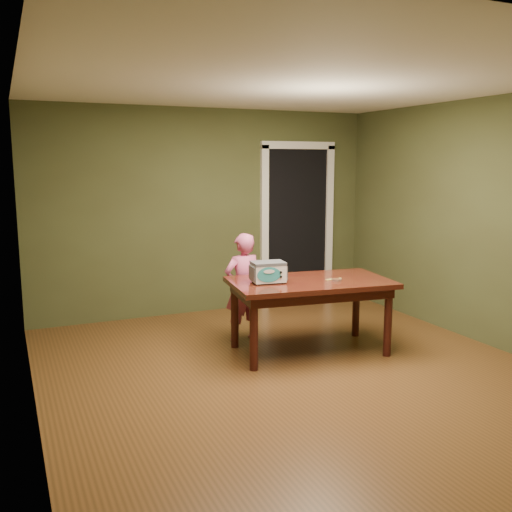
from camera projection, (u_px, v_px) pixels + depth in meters
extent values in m
plane|color=brown|center=(298.00, 374.00, 5.25)|extent=(5.00, 5.00, 0.00)
cube|color=#434C28|center=(207.00, 212.00, 7.29)|extent=(4.50, 0.02, 2.60)
cube|color=#434C28|center=(27.00, 250.00, 4.14)|extent=(0.02, 5.00, 2.60)
cube|color=#434C28|center=(490.00, 223.00, 5.94)|extent=(0.02, 5.00, 2.60)
cube|color=white|center=(302.00, 82.00, 4.83)|extent=(4.50, 5.00, 0.02)
cube|color=black|center=(287.00, 224.00, 8.13)|extent=(0.90, 0.60, 2.10)
cube|color=black|center=(297.00, 227.00, 7.84)|extent=(0.90, 0.02, 2.10)
cube|color=white|center=(264.00, 228.00, 7.63)|extent=(0.10, 0.06, 2.20)
cube|color=white|center=(329.00, 225.00, 8.03)|extent=(0.10, 0.06, 2.20)
cube|color=white|center=(298.00, 145.00, 7.65)|extent=(1.10, 0.06, 0.10)
cube|color=#39110C|center=(310.00, 283.00, 5.76)|extent=(1.70, 1.09, 0.05)
cube|color=black|center=(310.00, 290.00, 5.77)|extent=(1.57, 0.96, 0.10)
cylinder|color=black|center=(254.00, 334.00, 5.29)|extent=(0.08, 0.08, 0.70)
cylinder|color=black|center=(235.00, 315.00, 5.95)|extent=(0.08, 0.08, 0.70)
cylinder|color=black|center=(388.00, 322.00, 5.69)|extent=(0.08, 0.08, 0.70)
cylinder|color=black|center=(356.00, 305.00, 6.35)|extent=(0.08, 0.08, 0.70)
cylinder|color=#4C4F54|center=(258.00, 284.00, 5.52)|extent=(0.02, 0.02, 0.01)
cylinder|color=#4C4F54|center=(253.00, 281.00, 5.68)|extent=(0.02, 0.02, 0.01)
cylinder|color=#4C4F54|center=(283.00, 283.00, 5.59)|extent=(0.02, 0.02, 0.01)
cylinder|color=#4C4F54|center=(278.00, 279.00, 5.75)|extent=(0.02, 0.02, 0.01)
cube|color=white|center=(268.00, 272.00, 5.62)|extent=(0.34, 0.26, 0.18)
cube|color=#4C4F54|center=(268.00, 263.00, 5.61)|extent=(0.35, 0.27, 0.03)
cube|color=#4C4F54|center=(252.00, 273.00, 5.58)|extent=(0.04, 0.20, 0.14)
cube|color=#4C4F54|center=(284.00, 272.00, 5.67)|extent=(0.04, 0.20, 0.14)
ellipsoid|color=teal|center=(269.00, 275.00, 5.51)|extent=(0.24, 0.04, 0.15)
cylinder|color=black|center=(281.00, 272.00, 5.53)|extent=(0.02, 0.01, 0.02)
cylinder|color=black|center=(281.00, 277.00, 5.54)|extent=(0.02, 0.01, 0.02)
cylinder|color=silver|center=(337.00, 280.00, 5.71)|extent=(0.10, 0.10, 0.02)
cylinder|color=#54321C|center=(337.00, 279.00, 5.71)|extent=(0.09, 0.09, 0.01)
cube|color=#CFC65A|center=(334.00, 279.00, 5.79)|extent=(0.18, 0.03, 0.01)
imported|color=#CC5482|center=(243.00, 287.00, 6.16)|extent=(0.45, 0.32, 1.18)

